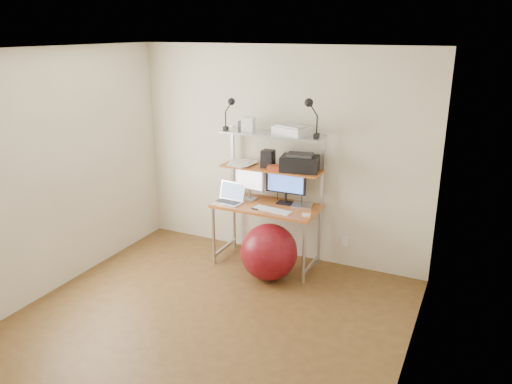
{
  "coord_description": "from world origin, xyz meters",
  "views": [
    {
      "loc": [
        2.18,
        -3.47,
        2.66
      ],
      "look_at": [
        0.0,
        1.15,
        0.98
      ],
      "focal_mm": 35.0,
      "sensor_mm": 36.0,
      "label": 1
    }
  ],
  "objects_px": {
    "monitor_silver": "(249,180)",
    "exercise_ball": "(269,252)",
    "printer": "(300,163)",
    "laptop": "(230,198)",
    "monitor_black": "(286,183)"
  },
  "relations": [
    {
      "from": "laptop",
      "to": "exercise_ball",
      "type": "bearing_deg",
      "value": -15.48
    },
    {
      "from": "laptop",
      "to": "printer",
      "type": "height_order",
      "value": "printer"
    },
    {
      "from": "printer",
      "to": "exercise_ball",
      "type": "bearing_deg",
      "value": -120.38
    },
    {
      "from": "monitor_silver",
      "to": "exercise_ball",
      "type": "height_order",
      "value": "monitor_silver"
    },
    {
      "from": "monitor_silver",
      "to": "laptop",
      "type": "xyz_separation_m",
      "value": [
        -0.15,
        -0.2,
        -0.18
      ]
    },
    {
      "from": "monitor_black",
      "to": "laptop",
      "type": "bearing_deg",
      "value": -159.87
    },
    {
      "from": "monitor_black",
      "to": "monitor_silver",
      "type": "bearing_deg",
      "value": -176.34
    },
    {
      "from": "monitor_silver",
      "to": "laptop",
      "type": "height_order",
      "value": "monitor_silver"
    },
    {
      "from": "monitor_black",
      "to": "exercise_ball",
      "type": "xyz_separation_m",
      "value": [
        0.0,
        -0.47,
        -0.66
      ]
    },
    {
      "from": "printer",
      "to": "monitor_silver",
      "type": "bearing_deg",
      "value": 171.92
    },
    {
      "from": "laptop",
      "to": "exercise_ball",
      "type": "xyz_separation_m",
      "value": [
        0.6,
        -0.23,
        -0.47
      ]
    },
    {
      "from": "monitor_black",
      "to": "printer",
      "type": "height_order",
      "value": "printer"
    },
    {
      "from": "monitor_black",
      "to": "exercise_ball",
      "type": "height_order",
      "value": "monitor_black"
    },
    {
      "from": "monitor_silver",
      "to": "exercise_ball",
      "type": "relative_size",
      "value": 0.69
    },
    {
      "from": "laptop",
      "to": "printer",
      "type": "relative_size",
      "value": 0.77
    }
  ]
}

